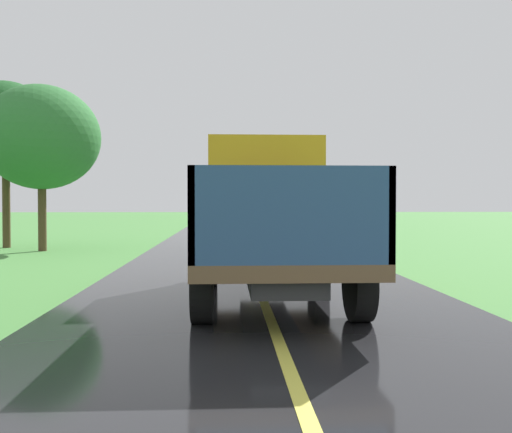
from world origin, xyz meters
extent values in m
cube|color=#2D2D30|center=(0.13, 9.18, 0.68)|extent=(0.90, 5.51, 0.24)
cube|color=brown|center=(0.13, 9.18, 0.88)|extent=(2.30, 5.80, 0.20)
cube|color=gold|center=(0.13, 11.13, 1.93)|extent=(2.10, 1.90, 1.90)
cube|color=black|center=(0.13, 12.08, 2.26)|extent=(1.78, 0.02, 0.76)
cube|color=#2D517F|center=(-0.98, 8.20, 1.53)|extent=(0.08, 3.85, 1.10)
cube|color=#2D517F|center=(1.24, 8.20, 1.53)|extent=(0.08, 3.85, 1.10)
cube|color=#2D517F|center=(0.13, 6.32, 1.53)|extent=(2.30, 0.08, 1.10)
cube|color=#2D517F|center=(0.13, 10.09, 1.53)|extent=(2.30, 0.08, 1.10)
cylinder|color=black|center=(-0.92, 10.98, 0.58)|extent=(0.28, 1.00, 1.00)
cylinder|color=black|center=(1.18, 10.98, 0.58)|extent=(0.28, 1.00, 1.00)
cylinder|color=black|center=(-0.92, 7.58, 0.58)|extent=(0.28, 1.00, 1.00)
cylinder|color=black|center=(1.18, 7.58, 0.58)|extent=(0.28, 1.00, 1.00)
ellipsoid|color=#90C234|center=(-0.27, 8.91, 1.19)|extent=(0.54, 0.50, 0.40)
ellipsoid|color=#97C328|center=(-0.16, 9.03, 1.16)|extent=(0.41, 0.40, 0.48)
ellipsoid|color=#93C220|center=(0.99, 7.03, 1.46)|extent=(0.41, 0.47, 0.42)
ellipsoid|color=#92BC30|center=(0.30, 8.35, 1.83)|extent=(0.59, 0.74, 0.37)
ellipsoid|color=#A5C632|center=(0.95, 6.59, 1.76)|extent=(0.48, 0.57, 0.51)
ellipsoid|color=#A1BB20|center=(0.44, 8.85, 1.83)|extent=(0.46, 0.58, 0.49)
ellipsoid|color=#94C022|center=(-0.61, 7.06, 1.46)|extent=(0.44, 0.53, 0.50)
ellipsoid|color=#9BBF2E|center=(-0.34, 8.04, 1.19)|extent=(0.59, 0.63, 0.39)
ellipsoid|color=#90BE1F|center=(-0.11, 9.74, 1.18)|extent=(0.42, 0.43, 0.39)
cylinder|color=#4C3823|center=(-8.73, 21.56, 1.50)|extent=(0.28, 0.28, 3.00)
ellipsoid|color=#1E5623|center=(-8.73, 21.56, 4.47)|extent=(3.68, 3.68, 3.31)
cylinder|color=#4C3823|center=(-6.94, 20.03, 1.16)|extent=(0.28, 0.28, 2.33)
ellipsoid|color=#2D7033|center=(-6.94, 20.03, 3.91)|extent=(3.97, 3.97, 3.58)
camera|label=1|loc=(-0.59, 0.06, 1.67)|focal=40.03mm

